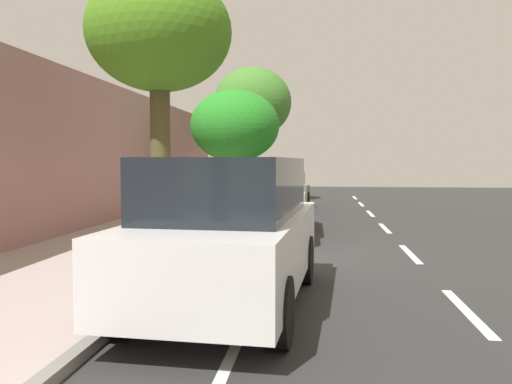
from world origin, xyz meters
name	(u,v)px	position (x,y,z in m)	size (l,w,h in m)	color
ground	(292,250)	(0.00, 0.00, 0.00)	(56.84, 56.84, 0.00)	#2D2D2D
sidewalk	(126,244)	(3.76, 0.00, 0.06)	(3.83, 35.52, 0.12)	#AF9D9A
curb_edge	(213,246)	(1.76, 0.00, 0.06)	(0.16, 35.52, 0.12)	gray
lane_stripe_centre	(410,254)	(-2.49, 0.14, 0.00)	(0.14, 35.80, 0.01)	white
lane_stripe_bike_edge	(279,250)	(0.29, 0.00, 0.00)	(0.12, 35.52, 0.01)	white
building_facade	(34,152)	(5.92, 0.00, 2.15)	(0.50, 35.52, 4.30)	#A5716F
parked_sedan_green_nearest	(283,192)	(0.81, -9.00, 0.75)	(2.04, 4.50, 1.52)	#1E512D
parked_suv_tan_second	(270,196)	(0.70, -2.32, 1.03)	(2.01, 4.72, 1.99)	tan
parked_suv_white_mid	(231,230)	(0.60, 4.43, 1.03)	(2.20, 4.81, 1.99)	white
bicycle_at_curb	(233,232)	(1.30, 0.00, 0.39)	(1.78, 0.46, 0.80)	black
cyclist_with_backpack	(227,198)	(1.52, -0.45, 1.11)	(0.44, 0.62, 1.81)	#C6B284
street_tree_near_cyclist	(253,103)	(2.54, -13.32, 4.69)	(3.65, 3.65, 6.25)	brown
street_tree_mid_block	(235,126)	(2.54, -7.96, 3.25)	(3.32, 3.32, 4.48)	brown
street_tree_far_end	(159,36)	(2.54, 1.25, 4.39)	(2.84, 2.84, 5.50)	#4C4624
pedestrian_on_phone	(211,179)	(4.31, -11.94, 1.11)	(0.58, 0.35, 1.74)	black
fire_hydrant	(206,218)	(2.19, -1.28, 0.55)	(0.22, 0.22, 0.84)	red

